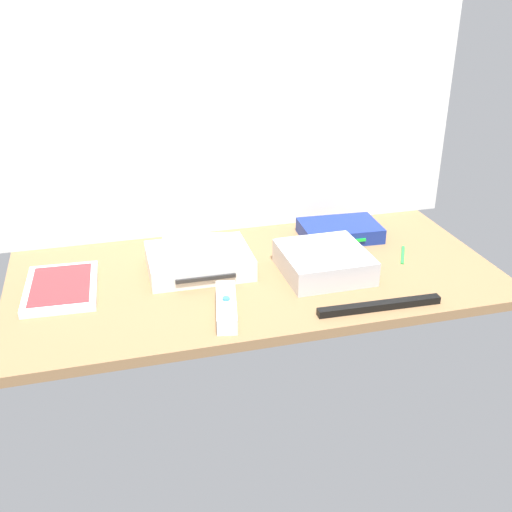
% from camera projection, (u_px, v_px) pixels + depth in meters
% --- Properties ---
extents(ground_plane, '(1.00, 0.48, 0.02)m').
position_uv_depth(ground_plane, '(256.00, 278.00, 1.27)').
color(ground_plane, '#936D47').
rests_on(ground_plane, ground).
extents(back_wall, '(1.10, 0.01, 0.64)m').
position_uv_depth(back_wall, '(227.00, 95.00, 1.34)').
color(back_wall, white).
rests_on(back_wall, ground).
extents(game_console, '(0.21, 0.17, 0.04)m').
position_uv_depth(game_console, '(199.00, 261.00, 1.27)').
color(game_console, white).
rests_on(game_console, ground_plane).
extents(mini_computer, '(0.17, 0.17, 0.05)m').
position_uv_depth(mini_computer, '(324.00, 262.00, 1.25)').
color(mini_computer, silver).
rests_on(mini_computer, ground_plane).
extents(game_case, '(0.14, 0.20, 0.02)m').
position_uv_depth(game_case, '(61.00, 288.00, 1.19)').
color(game_case, white).
rests_on(game_case, ground_plane).
extents(network_router, '(0.19, 0.13, 0.03)m').
position_uv_depth(network_router, '(340.00, 231.00, 1.42)').
color(network_router, navy).
rests_on(network_router, ground_plane).
extents(remote_wand, '(0.06, 0.15, 0.03)m').
position_uv_depth(remote_wand, '(226.00, 307.00, 1.11)').
color(remote_wand, white).
rests_on(remote_wand, ground_plane).
extents(remote_classic_pad, '(0.16, 0.11, 0.02)m').
position_uv_depth(remote_classic_pad, '(197.00, 245.00, 1.26)').
color(remote_classic_pad, white).
rests_on(remote_classic_pad, game_console).
extents(sensor_bar, '(0.24, 0.02, 0.01)m').
position_uv_depth(sensor_bar, '(379.00, 306.00, 1.13)').
color(sensor_bar, black).
rests_on(sensor_bar, ground_plane).
extents(stylus_pen, '(0.05, 0.08, 0.01)m').
position_uv_depth(stylus_pen, '(404.00, 255.00, 1.34)').
color(stylus_pen, green).
rests_on(stylus_pen, ground_plane).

